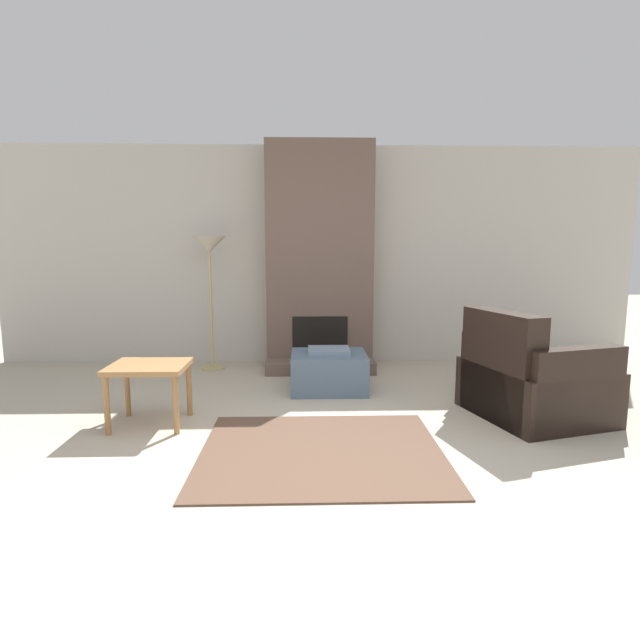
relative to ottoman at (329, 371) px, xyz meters
name	(u,v)px	position (x,y,z in m)	size (l,w,h in m)	color
ground_plane	(334,484)	(-0.06, -1.99, -0.20)	(24.00, 24.00, 0.00)	#B2A893
wall_back	(319,256)	(-0.06, 1.33, 1.10)	(7.74, 0.06, 2.60)	#BCB7AD
fireplace	(320,261)	(-0.06, 1.08, 1.05)	(1.23, 0.76, 2.60)	brown
ottoman	(329,371)	(0.00, 0.00, 0.00)	(0.73, 0.60, 0.42)	slate
armchair	(529,382)	(1.62, -0.83, 0.10)	(1.13, 1.18, 0.90)	black
side_table	(149,373)	(-1.46, -0.93, 0.22)	(0.59, 0.51, 0.49)	#9E7042
floor_lamp_left	(209,253)	(-1.31, 0.95, 1.15)	(0.39, 0.39, 1.53)	tan
area_rug	(322,451)	(-0.12, -1.52, -0.19)	(1.66, 1.43, 0.01)	brown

